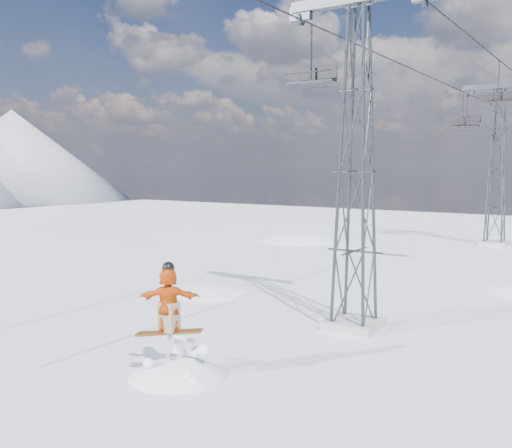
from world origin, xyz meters
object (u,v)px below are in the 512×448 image
object	(u,v)px
lift_chair_near	(312,77)
snowboarder_jump	(178,433)
lift_tower_near	(356,173)
lift_tower_far	(497,169)

from	to	relation	value
lift_chair_near	snowboarder_jump	bearing A→B (deg)	-89.88
lift_tower_near	lift_chair_near	distance (m)	4.23
lift_tower_near	lift_tower_far	size ratio (longest dim) A/B	1.00
lift_chair_near	lift_tower_near	bearing A→B (deg)	-21.63
lift_tower_near	snowboarder_jump	xyz separation A→B (m)	(-2.18, -6.88, -7.09)
lift_tower_far	snowboarder_jump	xyz separation A→B (m)	(-2.18, -31.88, -7.09)
snowboarder_jump	lift_chair_near	distance (m)	13.12
lift_tower_far	snowboarder_jump	bearing A→B (deg)	-93.92
lift_tower_near	lift_chair_near	xyz separation A→B (m)	(-2.20, 0.87, 3.50)
snowboarder_jump	lift_chair_near	size ratio (longest dim) A/B	3.04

